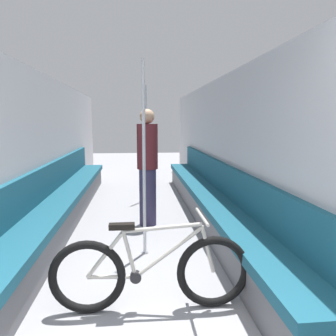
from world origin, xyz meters
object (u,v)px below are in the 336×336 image
bench_seat_row_right (210,202)px  passenger_standing (148,166)px  grab_pole_far (144,162)px  bicycle (151,272)px  bench_seat_row_left (61,205)px  grab_pole_near (146,145)px

bench_seat_row_right → passenger_standing: 1.12m
grab_pole_far → passenger_standing: size_ratio=1.29×
bicycle → grab_pole_far: grab_pole_far is taller
bench_seat_row_right → grab_pole_far: grab_pole_far is taller
bench_seat_row_left → bicycle: 2.62m
bicycle → grab_pole_near: bearing=102.0°
bench_seat_row_right → grab_pole_far: 1.73m
grab_pole_far → bench_seat_row_left: bearing=136.0°
bench_seat_row_left → passenger_standing: 1.40m
bench_seat_row_left → grab_pole_far: grab_pole_far is taller
bicycle → grab_pole_near: grab_pole_near is taller
passenger_standing → grab_pole_far: bearing=-132.1°
bench_seat_row_right → passenger_standing: passenger_standing is taller
passenger_standing → grab_pole_near: bearing=50.9°
bench_seat_row_right → grab_pole_far: size_ratio=2.99×
grab_pole_near → grab_pole_far: bearing=-92.1°
bench_seat_row_left → bicycle: (1.22, -2.32, 0.02)m
bicycle → grab_pole_near: (0.07, 3.75, 0.74)m
bench_seat_row_left → bicycle: bearing=-62.2°
grab_pole_near → grab_pole_far: same height
bench_seat_row_right → bicycle: (-1.01, -2.32, 0.02)m
bench_seat_row_left → bicycle: size_ratio=4.06×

